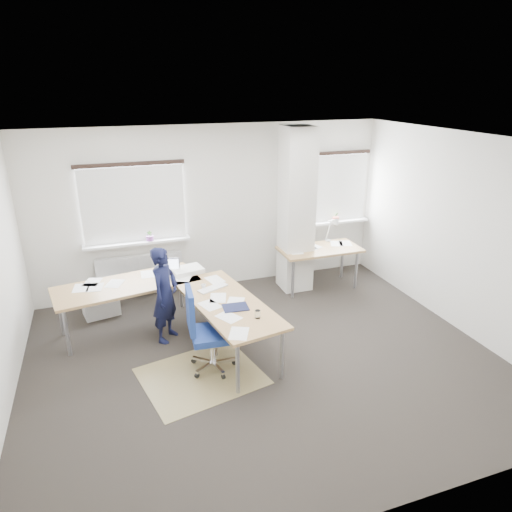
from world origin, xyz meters
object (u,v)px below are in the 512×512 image
object	(u,v)px
desk_side	(320,250)
task_chair	(209,347)
desk_main	(178,294)
person	(165,295)

from	to	relation	value
desk_side	task_chair	distance (m)	3.04
desk_main	person	bearing A→B (deg)	155.03
desk_main	person	xyz separation A→B (m)	(-0.17, 0.05, -0.01)
task_chair	desk_main	bearing A→B (deg)	108.58
desk_main	desk_side	distance (m)	2.79
person	desk_side	bearing A→B (deg)	-34.87
task_chair	person	world-z (taller)	person
desk_side	desk_main	bearing A→B (deg)	-160.13
desk_main	desk_side	xyz separation A→B (m)	(2.63, 0.93, -0.01)
desk_main	task_chair	distance (m)	0.97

